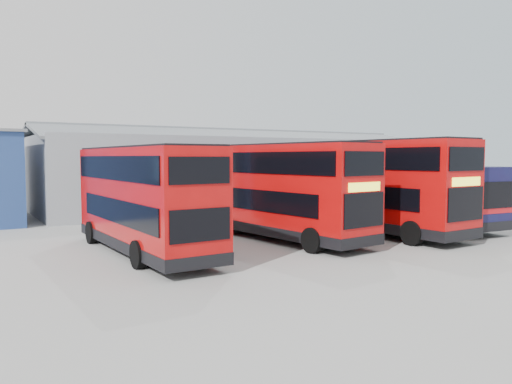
# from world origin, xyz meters

# --- Properties ---
(ground_plane) EXTENTS (120.00, 120.00, 0.00)m
(ground_plane) POSITION_xyz_m (0.00, 0.00, 0.00)
(ground_plane) COLOR gray
(ground_plane) RESTS_ON ground
(maintenance_shed) EXTENTS (30.50, 12.00, 5.89)m
(maintenance_shed) POSITION_xyz_m (8.00, 20.00, 2.60)
(maintenance_shed) COLOR #90959D
(maintenance_shed) RESTS_ON ground
(double_decker_left) EXTENTS (2.69, 9.72, 4.08)m
(double_decker_left) POSITION_xyz_m (-5.02, 4.29, 2.03)
(double_decker_left) COLOR #B30A0A
(double_decker_left) RESTS_ON ground
(double_decker_centre) EXTENTS (3.47, 10.30, 4.28)m
(double_decker_centre) POSITION_xyz_m (1.29, 4.57, 2.13)
(double_decker_centre) COLOR #B30A0A
(double_decker_centre) RESTS_ON ground
(double_decker_right) EXTENTS (3.00, 10.69, 4.48)m
(double_decker_right) POSITION_xyz_m (6.15, 3.84, 2.23)
(double_decker_right) COLOR #B30A0A
(double_decker_right) RESTS_ON ground
(single_decker_blue) EXTENTS (3.74, 12.13, 3.24)m
(single_decker_blue) POSITION_xyz_m (10.15, 5.23, 1.61)
(single_decker_blue) COLOR #0C1038
(single_decker_blue) RESTS_ON ground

